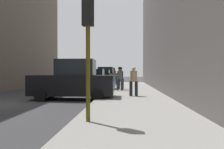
{
  "coord_description": "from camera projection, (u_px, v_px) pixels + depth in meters",
  "views": [
    {
      "loc": [
        5.55,
        -10.29,
        1.55
      ],
      "look_at": [
        4.51,
        6.85,
        1.35
      ],
      "focal_mm": 35.0,
      "sensor_mm": 36.0,
      "label": 1
    }
  ],
  "objects": [
    {
      "name": "sidewalk",
      "position": [
        135.0,
        103.0,
        10.26
      ],
      "size": [
        4.0,
        40.0,
        0.15
      ],
      "primitive_type": "cube",
      "color": "gray",
      "rests_on": "ground_plane"
    },
    {
      "name": "parked_black_suv",
      "position": [
        73.0,
        81.0,
        12.22
      ],
      "size": [
        4.63,
        2.12,
        2.25
      ],
      "color": "black",
      "rests_on": "ground_plane"
    },
    {
      "name": "pedestrian_in_tan_coat",
      "position": [
        134.0,
        80.0,
        12.66
      ],
      "size": [
        0.53,
        0.48,
        1.71
      ],
      "color": "black",
      "rests_on": "sidewalk"
    },
    {
      "name": "ground_plane",
      "position": [
        11.0,
        104.0,
        10.62
      ],
      "size": [
        120.0,
        120.0,
        0.0
      ],
      "primitive_type": "plane",
      "color": "#38383A"
    },
    {
      "name": "fire_hydrant",
      "position": [
        111.0,
        86.0,
        16.38
      ],
      "size": [
        0.42,
        0.22,
        0.7
      ],
      "color": "red",
      "rests_on": "sidewalk"
    },
    {
      "name": "pedestrian_with_beanie",
      "position": [
        120.0,
        77.0,
        16.61
      ],
      "size": [
        0.51,
        0.43,
        1.78
      ],
      "color": "#333338",
      "rests_on": "sidewalk"
    },
    {
      "name": "parked_blue_sedan",
      "position": [
        90.0,
        80.0,
        18.14
      ],
      "size": [
        4.22,
        2.09,
        1.79
      ],
      "color": "navy",
      "rests_on": "ground_plane"
    },
    {
      "name": "pedestrian_with_fedora",
      "position": [
        121.0,
        77.0,
        17.86
      ],
      "size": [
        0.52,
        0.46,
        1.78
      ],
      "color": "black",
      "rests_on": "sidewalk"
    },
    {
      "name": "traffic_light",
      "position": [
        88.0,
        29.0,
        6.14
      ],
      "size": [
        0.32,
        0.32,
        3.6
      ],
      "color": "#514C0F",
      "rests_on": "sidewalk"
    },
    {
      "name": "parked_white_van",
      "position": [
        108.0,
        75.0,
        36.78
      ],
      "size": [
        4.62,
        2.09,
        2.25
      ],
      "color": "silver",
      "rests_on": "ground_plane"
    },
    {
      "name": "parked_bronze_suv",
      "position": [
        105.0,
        76.0,
        30.78
      ],
      "size": [
        4.63,
        2.13,
        2.25
      ],
      "color": "brown",
      "rests_on": "ground_plane"
    },
    {
      "name": "parked_dark_green_sedan",
      "position": [
        100.0,
        78.0,
        24.77
      ],
      "size": [
        4.21,
        2.08,
        1.79
      ],
      "color": "#193828",
      "rests_on": "ground_plane"
    },
    {
      "name": "parked_gray_coupe",
      "position": [
        111.0,
        75.0,
        43.31
      ],
      "size": [
        4.22,
        2.09,
        1.79
      ],
      "color": "slate",
      "rests_on": "ground_plane"
    }
  ]
}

